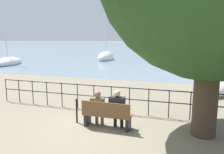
{
  "coord_description": "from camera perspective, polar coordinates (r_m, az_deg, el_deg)",
  "views": [
    {
      "loc": [
        2.25,
        -6.45,
        2.83
      ],
      "look_at": [
        0.0,
        0.5,
        1.6
      ],
      "focal_mm": 35.0,
      "sensor_mm": 36.0,
      "label": 1
    }
  ],
  "objects": [
    {
      "name": "sailboat_3",
      "position": [
        15.9,
        26.75,
        -0.65
      ],
      "size": [
        3.85,
        8.91,
        9.92
      ],
      "rotation": [
        0.0,
        0.0,
        -0.24
      ],
      "color": "silver",
      "rests_on": "ground_plane"
    },
    {
      "name": "closed_umbrella",
      "position": [
        7.7,
        -9.21,
        -8.27
      ],
      "size": [
        0.09,
        0.09,
        0.88
      ],
      "color": "black",
      "rests_on": "ground_plane"
    },
    {
      "name": "ground_plane",
      "position": [
        7.39,
        -1.22,
        -12.94
      ],
      "size": [
        1000.0,
        1000.0,
        0.0
      ],
      "primitive_type": "plane",
      "color": "#7A705B"
    },
    {
      "name": "promenade_railing",
      "position": [
        8.58,
        2.16,
        -4.85
      ],
      "size": [
        11.2,
        0.04,
        1.05
      ],
      "color": "black",
      "rests_on": "ground_plane"
    },
    {
      "name": "sailboat_1",
      "position": [
        30.11,
        14.94,
        4.48
      ],
      "size": [
        2.06,
        8.94,
        9.08
      ],
      "rotation": [
        0.0,
        0.0,
        0.03
      ],
      "color": "silver",
      "rests_on": "ground_plane"
    },
    {
      "name": "sailboat_5",
      "position": [
        28.5,
        -25.59,
        3.53
      ],
      "size": [
        3.98,
        6.03,
        9.44
      ],
      "rotation": [
        0.0,
        0.0,
        0.32
      ],
      "color": "silver",
      "rests_on": "ground_plane"
    },
    {
      "name": "harbor_lighthouse",
      "position": [
        132.02,
        14.03,
        12.44
      ],
      "size": [
        4.94,
        4.94,
        21.67
      ],
      "color": "beige",
      "rests_on": "ground_plane"
    },
    {
      "name": "harbor_water",
      "position": [
        165.05,
        17.3,
        8.16
      ],
      "size": [
        600.0,
        300.0,
        0.01
      ],
      "color": "slate",
      "rests_on": "ground_plane"
    },
    {
      "name": "seated_person_left",
      "position": [
        7.29,
        -3.73,
        -7.67
      ],
      "size": [
        0.44,
        0.35,
        1.21
      ],
      "color": "brown",
      "rests_on": "ground_plane"
    },
    {
      "name": "park_bench",
      "position": [
        7.19,
        -1.4,
        -9.99
      ],
      "size": [
        1.62,
        0.45,
        0.9
      ],
      "color": "brown",
      "rests_on": "ground_plane"
    },
    {
      "name": "sailboat_2",
      "position": [
        32.17,
        -1.61,
        5.23
      ],
      "size": [
        2.89,
        5.92,
        10.69
      ],
      "rotation": [
        0.0,
        0.0,
        0.15
      ],
      "color": "silver",
      "rests_on": "ground_plane"
    },
    {
      "name": "seated_person_right",
      "position": [
        7.07,
        1.38,
        -7.96
      ],
      "size": [
        0.5,
        0.35,
        1.28
      ],
      "color": "black",
      "rests_on": "ground_plane"
    }
  ]
}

